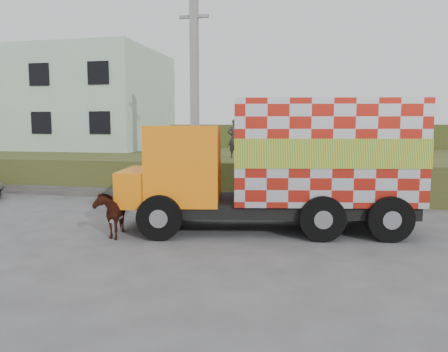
% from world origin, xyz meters
% --- Properties ---
extents(ground, '(120.00, 120.00, 0.00)m').
position_xyz_m(ground, '(0.00, 0.00, 0.00)').
color(ground, '#474749').
rests_on(ground, ground).
extents(embankment, '(40.00, 12.00, 1.50)m').
position_xyz_m(embankment, '(0.00, 10.00, 0.75)').
color(embankment, '#314918').
rests_on(embankment, ground).
extents(embankment_far, '(40.00, 12.00, 3.00)m').
position_xyz_m(embankment_far, '(0.00, 22.00, 1.50)').
color(embankment_far, '#314918').
rests_on(embankment_far, ground).
extents(retaining_strip, '(16.00, 0.50, 0.40)m').
position_xyz_m(retaining_strip, '(-2.00, 4.20, 0.20)').
color(retaining_strip, '#595651').
rests_on(retaining_strip, ground).
extents(building, '(10.00, 8.00, 6.00)m').
position_xyz_m(building, '(-11.00, 13.00, 4.50)').
color(building, '#B2D1B4').
rests_on(building, embankment).
extents(utility_pole, '(1.20, 0.30, 8.00)m').
position_xyz_m(utility_pole, '(-1.00, 4.60, 4.08)').
color(utility_pole, gray).
rests_on(utility_pole, ground).
extents(cargo_truck, '(8.54, 4.10, 3.66)m').
position_xyz_m(cargo_truck, '(2.94, -0.11, 1.88)').
color(cargo_truck, black).
rests_on(cargo_truck, ground).
extents(cow, '(1.11, 1.66, 1.28)m').
position_xyz_m(cow, '(-1.52, -1.80, 0.64)').
color(cow, black).
rests_on(cow, ground).
extents(pedestrian, '(0.71, 0.54, 1.76)m').
position_xyz_m(pedestrian, '(0.19, 6.98, 2.38)').
color(pedestrian, '#312E2B').
rests_on(pedestrian, embankment).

